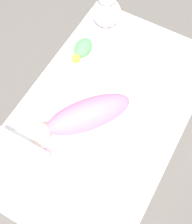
# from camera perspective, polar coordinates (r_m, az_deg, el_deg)

# --- Properties ---
(ground_plane) EXTENTS (12.00, 12.00, 0.00)m
(ground_plane) POSITION_cam_1_polar(r_m,az_deg,el_deg) (1.90, 1.19, -1.64)
(ground_plane) COLOR #514C47
(bed_mattress) EXTENTS (1.47, 0.89, 0.13)m
(bed_mattress) POSITION_cam_1_polar(r_m,az_deg,el_deg) (1.84, 1.23, -0.77)
(bed_mattress) COLOR white
(bed_mattress) RESTS_ON ground_plane
(burp_cloth) EXTENTS (0.23, 0.20, 0.02)m
(burp_cloth) POSITION_cam_1_polar(r_m,az_deg,el_deg) (1.73, -11.76, -4.73)
(burp_cloth) COLOR white
(burp_cloth) RESTS_ON bed_mattress
(swaddled_baby) EXTENTS (0.51, 0.44, 0.17)m
(swaddled_baby) POSITION_cam_1_polar(r_m,az_deg,el_deg) (1.67, -2.05, -0.66)
(swaddled_baby) COLOR pink
(swaddled_baby) RESTS_ON bed_mattress
(pillow) EXTENTS (0.30, 0.31, 0.11)m
(pillow) POSITION_cam_1_polar(r_m,az_deg,el_deg) (1.66, -15.72, -9.59)
(pillow) COLOR white
(pillow) RESTS_ON bed_mattress
(bunny_plush) EXTENTS (0.19, 0.19, 0.36)m
(bunny_plush) POSITION_cam_1_polar(r_m,az_deg,el_deg) (2.07, 1.97, 18.32)
(bunny_plush) COLOR white
(bunny_plush) RESTS_ON bed_mattress
(turtle_plush) EXTENTS (0.19, 0.10, 0.08)m
(turtle_plush) POSITION_cam_1_polar(r_m,az_deg,el_deg) (1.97, -2.53, 11.47)
(turtle_plush) COLOR #51B756
(turtle_plush) RESTS_ON bed_mattress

